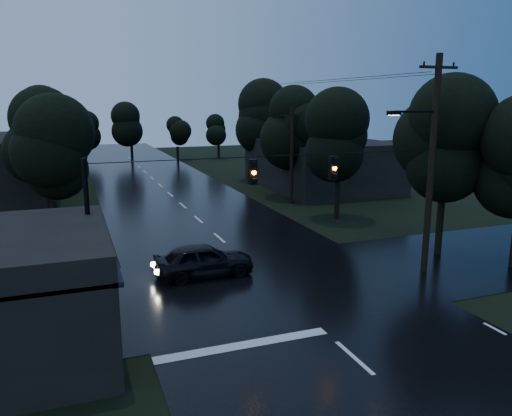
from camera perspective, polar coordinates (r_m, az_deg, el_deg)
main_road at (r=39.04m, az=-8.37°, el=0.26°), size 12.00×120.00×0.02m
cross_street at (r=22.41m, az=1.66°, el=-8.65°), size 60.00×9.00×0.02m
building_far_right at (r=47.20m, az=7.36°, el=5.04°), size 10.00×14.00×4.40m
utility_pole_main at (r=24.11m, az=19.28°, el=5.05°), size 3.50×0.30×10.00m
utility_pole_far at (r=39.15m, az=4.11°, el=6.14°), size 2.00×0.30×7.50m
anchor_pole_left at (r=19.04m, az=-18.49°, el=-3.58°), size 0.18×0.18×6.00m
span_signals at (r=20.43m, az=4.27°, el=4.48°), size 15.00×0.37×1.12m
tree_corner_near at (r=27.24m, az=20.93°, el=7.22°), size 4.48×4.48×9.44m
tree_left_a at (r=29.52m, az=-22.63°, el=5.95°), size 3.92×3.92×8.26m
tree_left_b at (r=37.49m, az=-23.25°, el=7.60°), size 4.20×4.20×8.85m
tree_left_c at (r=47.47m, az=-23.55°, el=8.78°), size 4.48×4.48×9.44m
tree_right_a at (r=34.01m, az=9.50°, el=8.04°), size 4.20×4.20×8.85m
tree_right_b at (r=41.35m, az=4.65°, el=9.39°), size 4.48×4.48×9.44m
tree_right_c at (r=50.77m, az=0.41°, el=10.35°), size 4.76×4.76×10.03m
car at (r=23.23m, az=-6.01°, el=-5.92°), size 4.59×1.86×1.56m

